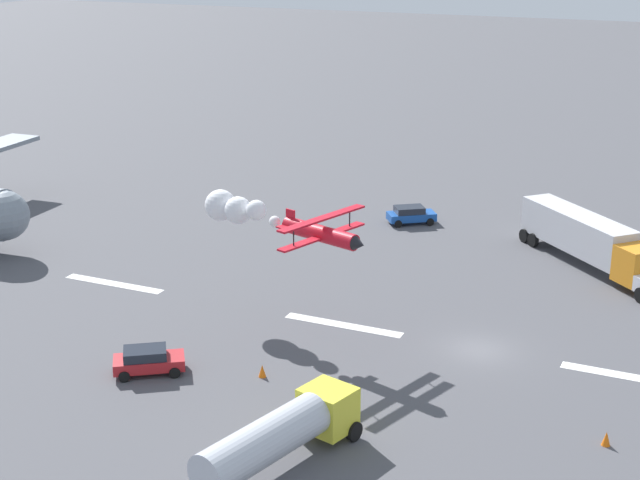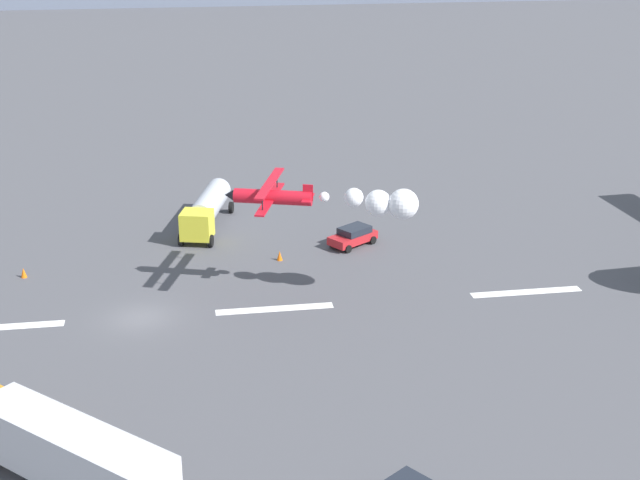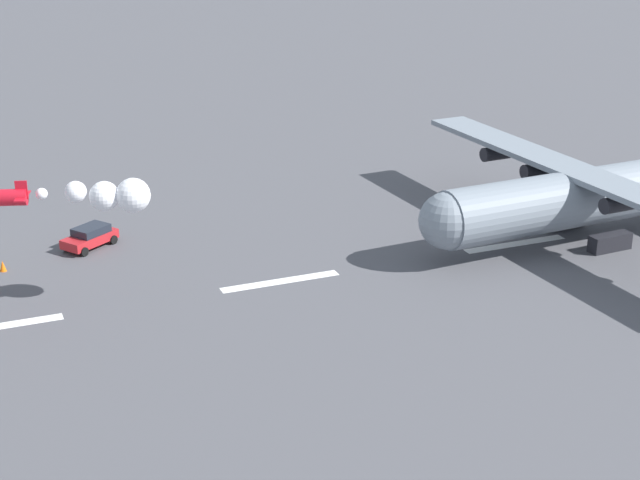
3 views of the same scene
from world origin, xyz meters
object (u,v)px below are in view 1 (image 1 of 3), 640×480
(followme_car_yellow, at_px, (411,214))
(traffic_cone_far, at_px, (262,371))
(fuel_tanker_truck, at_px, (281,434))
(traffic_cone_near, at_px, (606,439))
(airport_staff_sedan, at_px, (148,360))
(stunt_biplane_red, at_px, (257,215))
(semi_truck_orange, at_px, (589,239))

(followme_car_yellow, xyz_separation_m, traffic_cone_far, (-1.92, 31.13, -0.44))
(fuel_tanker_truck, height_order, followme_car_yellow, fuel_tanker_truck)
(followme_car_yellow, relative_size, traffic_cone_near, 5.79)
(airport_staff_sedan, relative_size, traffic_cone_near, 5.77)
(fuel_tanker_truck, xyz_separation_m, airport_staff_sedan, (11.36, -5.71, -0.94))
(airport_staff_sedan, relative_size, traffic_cone_far, 5.77)
(fuel_tanker_truck, bearing_deg, traffic_cone_near, -148.68)
(stunt_biplane_red, xyz_separation_m, airport_staff_sedan, (2.04, 9.70, -6.25))
(followme_car_yellow, bearing_deg, airport_staff_sedan, 82.74)
(airport_staff_sedan, bearing_deg, fuel_tanker_truck, 153.31)
(semi_truck_orange, height_order, followme_car_yellow, semi_truck_orange)
(traffic_cone_far, bearing_deg, traffic_cone_near, -178.81)
(semi_truck_orange, distance_m, traffic_cone_far, 29.95)
(followme_car_yellow, bearing_deg, semi_truck_orange, 163.74)
(semi_truck_orange, bearing_deg, followme_car_yellow, -16.26)
(airport_staff_sedan, bearing_deg, semi_truck_orange, -124.56)
(semi_truck_orange, height_order, traffic_cone_far, semi_truck_orange)
(airport_staff_sedan, bearing_deg, traffic_cone_far, -159.90)
(stunt_biplane_red, xyz_separation_m, semi_truck_orange, (-17.83, -19.14, -4.93))
(stunt_biplane_red, relative_size, airport_staff_sedan, 2.96)
(semi_truck_orange, xyz_separation_m, traffic_cone_far, (13.69, 26.58, -1.76))
(semi_truck_orange, bearing_deg, airport_staff_sedan, 55.44)
(semi_truck_orange, bearing_deg, stunt_biplane_red, 47.03)
(airport_staff_sedan, xyz_separation_m, traffic_cone_far, (-6.17, -2.26, -0.44))
(stunt_biplane_red, distance_m, semi_truck_orange, 26.61)
(stunt_biplane_red, bearing_deg, fuel_tanker_truck, 121.16)
(followme_car_yellow, bearing_deg, stunt_biplane_red, 84.66)
(fuel_tanker_truck, distance_m, airport_staff_sedan, 12.74)
(semi_truck_orange, height_order, traffic_cone_near, semi_truck_orange)
(followme_car_yellow, distance_m, traffic_cone_far, 31.20)
(airport_staff_sedan, height_order, traffic_cone_far, airport_staff_sedan)
(traffic_cone_far, bearing_deg, followme_car_yellow, -86.47)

